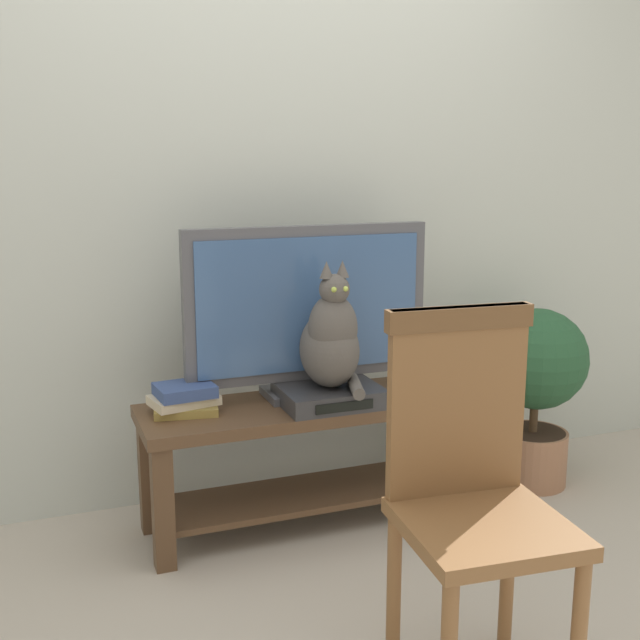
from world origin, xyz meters
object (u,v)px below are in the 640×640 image
at_px(wooden_chair, 471,477).
at_px(book_stack, 185,399).
at_px(tv, 308,309).
at_px(cat, 331,340).
at_px(potted_plant, 536,381).
at_px(media_box, 329,395).
at_px(tv_stand, 315,439).

xyz_separation_m(wooden_chair, book_stack, (-0.54, 1.06, -0.04)).
height_order(tv, cat, tv).
bearing_deg(potted_plant, book_stack, 179.18).
bearing_deg(potted_plant, media_box, -175.93).
distance_m(media_box, cat, 0.21).
relative_size(tv, media_box, 2.60).
xyz_separation_m(tv_stand, book_stack, (-0.49, 0.04, 0.20)).
distance_m(tv, book_stack, 0.57).
relative_size(tv, book_stack, 3.71).
bearing_deg(tv_stand, potted_plant, 0.92).
bearing_deg(tv_stand, book_stack, 175.59).
bearing_deg(wooden_chair, potted_plant, 47.46).
height_order(tv, book_stack, tv).
bearing_deg(cat, wooden_chair, -89.03).
distance_m(tv_stand, cat, 0.41).
height_order(tv, media_box, tv).
relative_size(cat, book_stack, 1.85).
height_order(tv_stand, wooden_chair, wooden_chair).
bearing_deg(tv, book_stack, -175.68).
height_order(cat, potted_plant, cat).
distance_m(tv, wooden_chair, 1.12).
distance_m(cat, potted_plant, 1.01).
relative_size(media_box, potted_plant, 0.48).
bearing_deg(tv, media_box, -74.29).
bearing_deg(potted_plant, wooden_chair, -132.54).
bearing_deg(potted_plant, tv_stand, -179.08).
relative_size(media_box, cat, 0.77).
relative_size(media_box, wooden_chair, 0.36).
distance_m(tv, media_box, 0.33).
relative_size(tv_stand, media_box, 3.61).
relative_size(tv, wooden_chair, 0.93).
distance_m(tv_stand, book_stack, 0.53).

